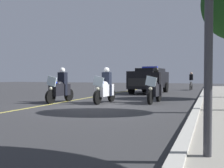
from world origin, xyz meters
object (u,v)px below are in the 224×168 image
police_motorcycle_lead_left (60,88)px  police_suv (150,79)px  police_motorcycle_lead_right (105,88)px  police_motorcycle_trailing (155,88)px  cyclist_background (191,81)px

police_motorcycle_lead_left → police_suv: size_ratio=0.43×
police_motorcycle_lead_left → police_motorcycle_lead_right: bearing=103.5°
police_suv → police_motorcycle_lead_right: bearing=-2.6°
police_motorcycle_trailing → police_suv: 7.46m
police_motorcycle_lead_left → police_motorcycle_lead_right: size_ratio=1.00×
police_suv → cyclist_background: police_suv is taller
police_motorcycle_lead_right → police_suv: bearing=177.4°
police_motorcycle_lead_right → police_motorcycle_lead_left: bearing=-76.5°
police_motorcycle_lead_right → police_motorcycle_trailing: same height
police_motorcycle_lead_right → police_suv: (-8.07, 0.37, 0.37)m
police_motorcycle_lead_left → police_motorcycle_trailing: same height
police_suv → cyclist_background: size_ratio=2.85×
police_motorcycle_lead_left → police_motorcycle_lead_right: same height
police_motorcycle_trailing → police_suv: bearing=-165.5°
police_motorcycle_trailing → police_suv: police_suv is taller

